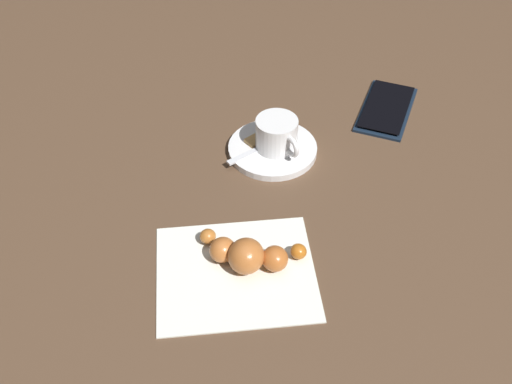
{
  "coord_description": "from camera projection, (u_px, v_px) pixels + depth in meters",
  "views": [
    {
      "loc": [
        0.62,
        0.04,
        0.61
      ],
      "look_at": [
        0.02,
        0.01,
        0.03
      ],
      "focal_mm": 44.15,
      "sensor_mm": 36.0,
      "label": 1
    }
  ],
  "objects": [
    {
      "name": "napkin",
      "position": [
        236.0,
        272.0,
        0.77
      ],
      "size": [
        0.2,
        0.22,
        0.0
      ],
      "primitive_type": "cube",
      "rotation": [
        0.0,
        0.0,
        0.16
      ],
      "color": "silver",
      "rests_on": "ground"
    },
    {
      "name": "croissant",
      "position": [
        248.0,
        254.0,
        0.77
      ],
      "size": [
        0.08,
        0.14,
        0.04
      ],
      "color": "#B1672A",
      "rests_on": "napkin"
    },
    {
      "name": "ground_plane",
      "position": [
        252.0,
        197.0,
        0.87
      ],
      "size": [
        1.8,
        1.8,
        0.0
      ],
      "primitive_type": "plane",
      "color": "#513A28"
    },
    {
      "name": "sugar_packet",
      "position": [
        266.0,
        135.0,
        0.95
      ],
      "size": [
        0.06,
        0.06,
        0.01
      ],
      "primitive_type": "cube",
      "rotation": [
        0.0,
        0.0,
        5.46
      ],
      "color": "tan",
      "rests_on": "saucer"
    },
    {
      "name": "teaspoon",
      "position": [
        273.0,
        142.0,
        0.94
      ],
      "size": [
        0.09,
        0.1,
        0.01
      ],
      "color": "silver",
      "rests_on": "saucer"
    },
    {
      "name": "espresso_cup",
      "position": [
        277.0,
        134.0,
        0.92
      ],
      "size": [
        0.08,
        0.07,
        0.05
      ],
      "color": "white",
      "rests_on": "saucer"
    },
    {
      "name": "cell_phone",
      "position": [
        386.0,
        108.0,
        1.01
      ],
      "size": [
        0.16,
        0.12,
        0.01
      ],
      "color": "#142131",
      "rests_on": "ground"
    },
    {
      "name": "saucer",
      "position": [
        273.0,
        149.0,
        0.94
      ],
      "size": [
        0.13,
        0.13,
        0.01
      ],
      "primitive_type": "cylinder",
      "color": "white",
      "rests_on": "ground"
    }
  ]
}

